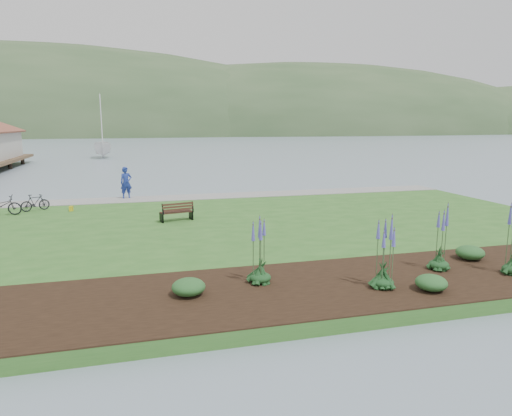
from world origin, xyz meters
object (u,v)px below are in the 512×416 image
(park_bench, at_px, (177,211))
(bicycle_a, at_px, (1,206))
(person, at_px, (126,180))
(sailboat, at_px, (104,158))

(park_bench, bearing_deg, bicycle_a, 143.84)
(park_bench, relative_size, bicycle_a, 0.83)
(park_bench, distance_m, person, 7.84)
(park_bench, distance_m, sailboat, 48.41)
(park_bench, height_order, bicycle_a, bicycle_a)
(park_bench, xyz_separation_m, bicycle_a, (-8.41, 3.60, 0.04))
(sailboat, bearing_deg, bicycle_a, -95.20)
(park_bench, xyz_separation_m, sailboat, (-6.17, 48.01, -0.86))
(park_bench, distance_m, bicycle_a, 9.15)
(person, distance_m, bicycle_a, 7.17)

